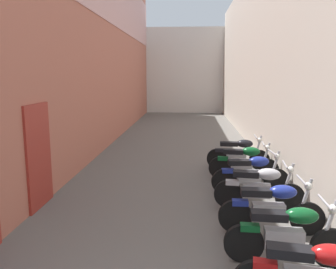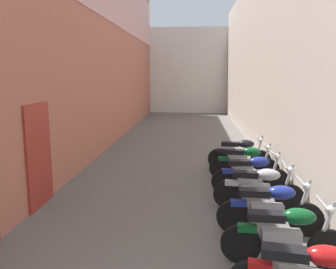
# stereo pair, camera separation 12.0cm
# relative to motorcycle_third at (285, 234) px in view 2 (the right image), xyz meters

# --- Properties ---
(ground_plane) EXTENTS (40.02, 40.02, 0.00)m
(ground_plane) POSITION_rel_motorcycle_third_xyz_m (-1.85, 6.44, -0.50)
(ground_plane) COLOR #66635E
(building_left) EXTENTS (0.45, 24.02, 8.56)m
(building_left) POSITION_rel_motorcycle_third_xyz_m (-4.83, 8.40, 3.82)
(building_left) COLOR #B76651
(building_left) RESTS_ON ground
(building_right) EXTENTS (0.45, 24.02, 6.96)m
(building_right) POSITION_rel_motorcycle_third_xyz_m (1.14, 8.44, 2.98)
(building_right) COLOR beige
(building_right) RESTS_ON ground
(building_far_end) EXTENTS (8.58, 2.00, 6.12)m
(building_far_end) POSITION_rel_motorcycle_third_xyz_m (-1.85, 21.45, 2.56)
(building_far_end) COLOR silver
(building_far_end) RESTS_ON ground
(motorcycle_third) EXTENTS (1.85, 0.58, 1.04)m
(motorcycle_third) POSITION_rel_motorcycle_third_xyz_m (0.00, 0.00, 0.00)
(motorcycle_third) COLOR black
(motorcycle_third) RESTS_ON ground
(motorcycle_fourth) EXTENTS (1.85, 0.58, 1.04)m
(motorcycle_fourth) POSITION_rel_motorcycle_third_xyz_m (0.00, 1.02, 0.00)
(motorcycle_fourth) COLOR black
(motorcycle_fourth) RESTS_ON ground
(motorcycle_fifth) EXTENTS (1.85, 0.58, 1.04)m
(motorcycle_fifth) POSITION_rel_motorcycle_third_xyz_m (-0.00, 2.11, 0.00)
(motorcycle_fifth) COLOR black
(motorcycle_fifth) RESTS_ON ground
(motorcycle_sixth) EXTENTS (1.85, 0.58, 1.04)m
(motorcycle_sixth) POSITION_rel_motorcycle_third_xyz_m (-0.00, 3.11, 0.00)
(motorcycle_sixth) COLOR black
(motorcycle_sixth) RESTS_ON ground
(motorcycle_seventh) EXTENTS (1.85, 0.58, 1.04)m
(motorcycle_seventh) POSITION_rel_motorcycle_third_xyz_m (-0.00, 4.21, 0.00)
(motorcycle_seventh) COLOR black
(motorcycle_seventh) RESTS_ON ground
(motorcycle_eighth) EXTENTS (1.85, 0.58, 1.04)m
(motorcycle_eighth) POSITION_rel_motorcycle_third_xyz_m (-0.00, 5.25, 0.00)
(motorcycle_eighth) COLOR black
(motorcycle_eighth) RESTS_ON ground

